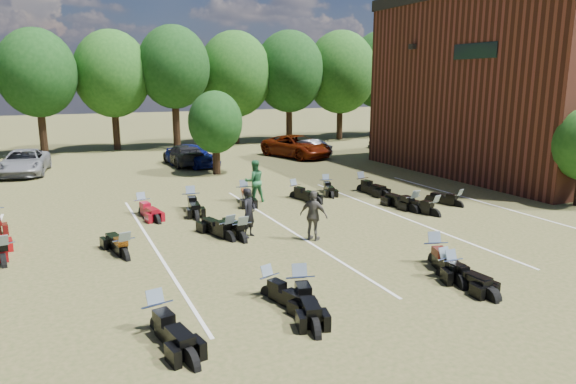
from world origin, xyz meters
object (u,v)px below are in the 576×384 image
motorcycle_3 (445,278)px  motorcycle_7 (4,265)px  person_green (254,181)px  car_4 (193,155)px  motorcycle_0 (159,331)px  person_grey (314,216)px  person_black (249,213)px

motorcycle_3 → motorcycle_7: size_ratio=0.91×
person_green → car_4: bearing=-87.2°
person_green → motorcycle_0: 12.69m
car_4 → motorcycle_3: (1.66, -22.15, -0.75)m
car_4 → person_green: person_green is taller
motorcycle_0 → motorcycle_3: bearing=-12.1°
motorcycle_0 → motorcycle_7: size_ratio=0.99×
person_grey → motorcycle_0: (-6.26, -4.55, -0.89)m
motorcycle_0 → car_4: bearing=63.0°
car_4 → motorcycle_3: size_ratio=2.01×
car_4 → motorcycle_3: 22.22m
motorcycle_3 → motorcycle_7: motorcycle_7 is taller
person_black → person_green: person_green is taller
person_green → person_black: bearing=69.5°
motorcycle_3 → motorcycle_7: (-11.52, 6.42, 0.00)m
car_4 → motorcycle_3: car_4 is taller
car_4 → person_grey: bearing=-110.7°
person_green → person_grey: bearing=90.5°
person_grey → motorcycle_7: person_grey is taller
person_green → motorcycle_3: person_green is taller
person_grey → motorcycle_7: 9.92m
person_green → motorcycle_0: bearing=61.7°
person_black → motorcycle_3: bearing=-96.0°
car_4 → motorcycle_0: size_ratio=1.84×
person_green → motorcycle_0: person_green is taller
car_4 → person_green: size_ratio=2.24×
person_black → person_green: bearing=29.5°
car_4 → motorcycle_7: bearing=-142.4°
person_green → motorcycle_0: (-6.46, -10.88, -0.98)m
person_green → motorcycle_7: size_ratio=0.81×
motorcycle_0 → motorcycle_7: motorcycle_7 is taller
person_green → person_grey: (-0.21, -6.33, -0.09)m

